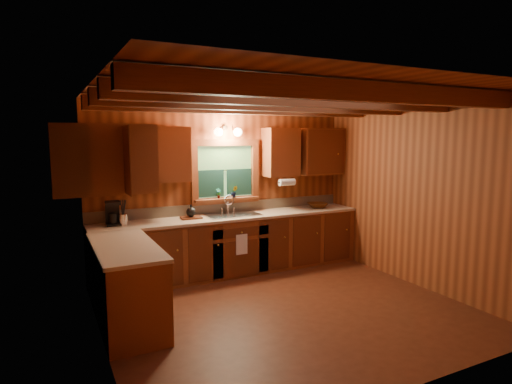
{
  "coord_description": "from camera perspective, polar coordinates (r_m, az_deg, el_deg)",
  "views": [
    {
      "loc": [
        -2.56,
        -4.29,
        2.08
      ],
      "look_at": [
        0.0,
        0.8,
        1.35
      ],
      "focal_mm": 29.95,
      "sensor_mm": 36.0,
      "label": 1
    }
  ],
  "objects": [
    {
      "name": "dishwasher_panel",
      "position": [
        5.35,
        -13.87,
        -10.89
      ],
      "size": [
        0.02,
        0.6,
        0.8
      ],
      "primitive_type": "cube",
      "color": "white",
      "rests_on": "base_cabinets"
    },
    {
      "name": "potted_plant_left",
      "position": [
        6.63,
        -5.03,
        -0.18
      ],
      "size": [
        0.08,
        0.06,
        0.16
      ],
      "primitive_type": "imported",
      "rotation": [
        0.0,
        0.0,
        -0.02
      ],
      "color": "#532411",
      "rests_on": "window_sill"
    },
    {
      "name": "upper_cabinets",
      "position": [
        6.05,
        -7.47,
        4.97
      ],
      "size": [
        4.19,
        1.77,
        0.78
      ],
      "color": "brown",
      "rests_on": "room"
    },
    {
      "name": "teakettle",
      "position": [
        6.31,
        -8.67,
        -2.65
      ],
      "size": [
        0.14,
        0.14,
        0.18
      ],
      "rotation": [
        0.0,
        0.0,
        -0.29
      ],
      "color": "black",
      "rests_on": "cutting_board"
    },
    {
      "name": "room",
      "position": [
        5.06,
        4.09,
        -1.6
      ],
      "size": [
        4.2,
        4.2,
        4.2
      ],
      "color": "#4F2313",
      "rests_on": "ground"
    },
    {
      "name": "window",
      "position": [
        6.69,
        -4.12,
        2.56
      ],
      "size": [
        1.12,
        0.08,
        1.0
      ],
      "color": "brown",
      "rests_on": "room"
    },
    {
      "name": "base_cabinets",
      "position": [
        6.17,
        -6.2,
        -8.26
      ],
      "size": [
        4.2,
        2.22,
        0.86
      ],
      "color": "brown",
      "rests_on": "ground"
    },
    {
      "name": "countertop",
      "position": [
        6.07,
        -6.16,
        -4.13
      ],
      "size": [
        4.2,
        2.24,
        0.04
      ],
      "color": "tan",
      "rests_on": "base_cabinets"
    },
    {
      "name": "coffee_maker",
      "position": [
        6.11,
        -18.59,
        -2.7
      ],
      "size": [
        0.18,
        0.23,
        0.33
      ],
      "rotation": [
        0.0,
        0.0,
        -0.07
      ],
      "color": "black",
      "rests_on": "countertop"
    },
    {
      "name": "paper_towel_roll",
      "position": [
        6.82,
        4.15,
        1.31
      ],
      "size": [
        0.27,
        0.11,
        0.11
      ],
      "primitive_type": "cylinder",
      "rotation": [
        0.0,
        1.57,
        0.0
      ],
      "color": "white",
      "rests_on": "upper_cabinets"
    },
    {
      "name": "wicker_basket",
      "position": [
        7.27,
        8.21,
        -1.78
      ],
      "size": [
        0.44,
        0.44,
        0.08
      ],
      "primitive_type": "imported",
      "rotation": [
        0.0,
        0.0,
        -0.34
      ],
      "color": "#48230C",
      "rests_on": "countertop"
    },
    {
      "name": "dish_towel",
      "position": [
        6.31,
        -1.91,
        -7.01
      ],
      "size": [
        0.18,
        0.01,
        0.3
      ],
      "primitive_type": "cube",
      "color": "white",
      "rests_on": "base_cabinets"
    },
    {
      "name": "sink",
      "position": [
        6.54,
        -3.17,
        -3.49
      ],
      "size": [
        0.82,
        0.48,
        0.43
      ],
      "color": "silver",
      "rests_on": "countertop"
    },
    {
      "name": "potted_plant_right",
      "position": [
        6.71,
        -2.93,
        0.05
      ],
      "size": [
        0.12,
        0.11,
        0.19
      ],
      "primitive_type": "imported",
      "rotation": [
        0.0,
        0.0,
        -0.28
      ],
      "color": "#532411",
      "rests_on": "window_sill"
    },
    {
      "name": "cutting_board",
      "position": [
        6.33,
        -8.66,
        -3.4
      ],
      "size": [
        0.31,
        0.23,
        0.03
      ],
      "primitive_type": "cube",
      "rotation": [
        0.0,
        0.0,
        -0.07
      ],
      "color": "#532411",
      "rests_on": "countertop"
    },
    {
      "name": "ceiling_beams",
      "position": [
        5.01,
        4.21,
        11.97
      ],
      "size": [
        4.2,
        2.54,
        0.18
      ],
      "color": "brown",
      "rests_on": "room"
    },
    {
      "name": "wall_sconce",
      "position": [
        6.55,
        -3.76,
        8.03
      ],
      "size": [
        0.45,
        0.21,
        0.17
      ],
      "color": "black",
      "rests_on": "room"
    },
    {
      "name": "utensil_crock",
      "position": [
        6.05,
        -17.33,
        -3.46
      ],
      "size": [
        0.12,
        0.12,
        0.34
      ],
      "rotation": [
        0.0,
        0.0,
        -0.22
      ],
      "color": "silver",
      "rests_on": "countertop"
    },
    {
      "name": "window_sill",
      "position": [
        6.69,
        -3.93,
        -0.96
      ],
      "size": [
        1.06,
        0.14,
        0.04
      ],
      "primitive_type": "cube",
      "color": "brown",
      "rests_on": "room"
    },
    {
      "name": "backsplash",
      "position": [
        6.77,
        -4.14,
        -2.06
      ],
      "size": [
        4.2,
        0.02,
        0.16
      ],
      "primitive_type": "cube",
      "color": "tan",
      "rests_on": "room"
    }
  ]
}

